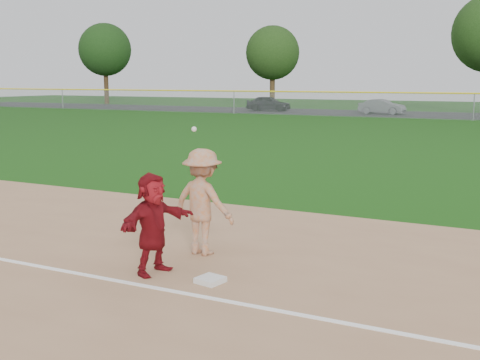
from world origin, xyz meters
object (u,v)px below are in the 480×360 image
at_px(first_base, 210,280).
at_px(car_mid, 382,107).
at_px(base_runner, 153,223).
at_px(car_left, 269,103).

height_order(first_base, car_mid, car_mid).
relative_size(first_base, car_mid, 0.09).
relative_size(base_runner, car_left, 0.38).
relative_size(car_left, car_mid, 1.07).
xyz_separation_m(first_base, car_mid, (-8.36, 45.16, 0.60)).
bearing_deg(car_left, car_mid, -98.86).
bearing_deg(car_mid, first_base, -165.83).
xyz_separation_m(base_runner, car_mid, (-7.33, 45.16, -0.16)).
bearing_deg(base_runner, car_mid, 20.05).
distance_m(first_base, car_mid, 45.93).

